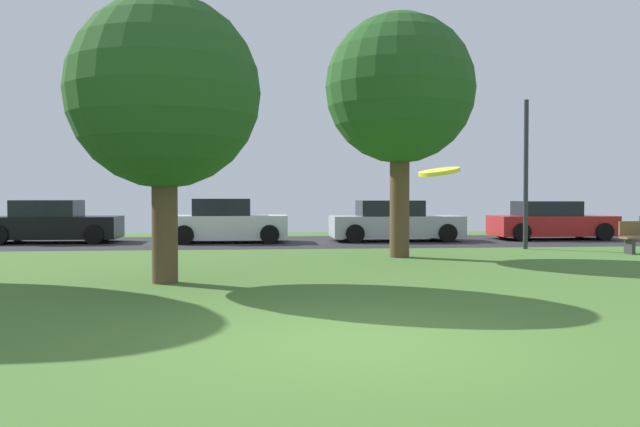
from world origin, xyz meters
TOP-DOWN VIEW (x-y plane):
  - ground_plane at (0.00, 0.00)m, footprint 44.00×44.00m
  - road_strip at (0.00, 16.00)m, footprint 44.00×6.40m
  - oak_tree_right at (2.67, 9.91)m, footprint 3.90×3.90m
  - oak_tree_left at (-2.76, 5.26)m, footprint 3.53×3.53m
  - frisbee_disc at (0.06, -3.03)m, footprint 0.37×0.37m
  - parked_car_black at (-7.95, 16.35)m, footprint 4.33×2.08m
  - parked_car_white at (-2.04, 15.89)m, footprint 4.01×2.04m
  - parked_car_silver at (3.86, 16.06)m, footprint 4.60×2.07m
  - parked_car_red at (9.77, 16.36)m, footprint 4.36×2.08m
  - street_lamp_post at (7.06, 12.20)m, footprint 0.14×0.14m

SIDE VIEW (x-z plane):
  - ground_plane at x=0.00m, z-range 0.00..0.00m
  - road_strip at x=0.00m, z-range 0.00..0.01m
  - parked_car_red at x=9.77m, z-range -0.06..1.35m
  - parked_car_silver at x=3.86m, z-range -0.06..1.38m
  - parked_car_black at x=-7.95m, z-range -0.06..1.40m
  - parked_car_white at x=-2.04m, z-range -0.07..1.44m
  - frisbee_disc at x=0.06m, z-range 1.73..1.80m
  - street_lamp_post at x=7.06m, z-range 0.00..4.50m
  - oak_tree_left at x=-2.76m, z-range 0.84..6.12m
  - oak_tree_right at x=2.67m, z-range 1.19..7.55m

